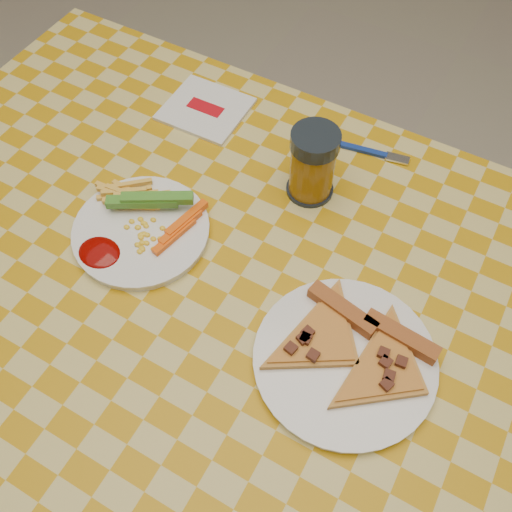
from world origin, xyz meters
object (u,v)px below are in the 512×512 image
object	(u,v)px
plate_right	(344,361)
drink_glass	(313,164)
table	(230,317)
plate_left	(141,232)

from	to	relation	value
plate_right	drink_glass	bearing A→B (deg)	125.01
table	plate_left	bearing A→B (deg)	171.30
plate_left	table	bearing A→B (deg)	-8.70
plate_left	plate_right	xyz separation A→B (m)	(0.36, -0.04, 0.00)
plate_left	drink_glass	bearing A→B (deg)	47.70
table	plate_left	distance (m)	0.19
drink_glass	plate_left	bearing A→B (deg)	-132.30
drink_glass	plate_right	bearing A→B (deg)	-54.99
plate_right	drink_glass	distance (m)	0.31
plate_right	plate_left	bearing A→B (deg)	173.40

